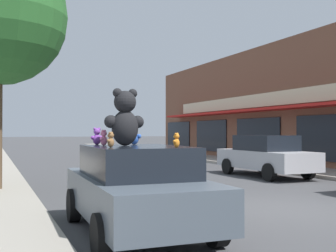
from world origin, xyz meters
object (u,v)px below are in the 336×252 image
Objects in this scene: teddy_bear_blue at (134,135)px; parked_car_far_center at (265,155)px; teddy_bear_pink at (104,138)px; teddy_bear_giant at (125,118)px; teddy_bear_purple at (97,136)px; teddy_bear_orange at (176,140)px; teddy_bear_brown at (111,140)px; plush_art_car at (136,187)px.

teddy_bear_blue reaches higher than parked_car_far_center.
parked_car_far_center is at bearing 169.35° from teddy_bear_pink.
teddy_bear_giant reaches higher than teddy_bear_blue.
teddy_bear_giant is 3.12× the size of teddy_bear_purple.
teddy_bear_orange is (0.14, -1.60, -0.07)m from teddy_bear_blue.
parked_car_far_center is (7.00, 5.62, -0.83)m from teddy_bear_blue.
teddy_bear_purple reaches higher than teddy_bear_brown.
teddy_bear_giant reaches higher than teddy_bear_pink.
teddy_bear_blue is 0.69m from teddy_bear_pink.
teddy_bear_blue is 9.01m from parked_car_far_center.
plush_art_car is 1.20m from teddy_bear_giant.
teddy_bear_purple reaches higher than parked_car_far_center.
teddy_bear_blue is 0.09× the size of parked_car_far_center.
teddy_bear_purple is (-0.67, 0.13, -0.03)m from teddy_bear_blue.
teddy_bear_blue reaches higher than teddy_bear_pink.
plush_art_car is at bearing -138.50° from parked_car_far_center.
teddy_bear_pink is at bearing -142.48° from parked_car_far_center.
teddy_bear_brown is 1.01m from teddy_bear_orange.
teddy_bear_pink is (0.12, 0.90, 0.02)m from teddy_bear_brown.
teddy_bear_giant is 0.88m from teddy_bear_brown.
teddy_bear_blue is 1.18× the size of teddy_bear_purple.
teddy_bear_blue is at bearing 157.63° from teddy_bear_purple.
parked_car_far_center reaches higher than plush_art_car.
teddy_bear_brown reaches higher than parked_car_far_center.
teddy_bear_giant is 0.23× the size of parked_car_far_center.
teddy_bear_purple is 9.47m from parked_car_far_center.
teddy_bear_brown is (-0.43, -0.68, -0.36)m from teddy_bear_giant.
teddy_bear_giant is (-0.10, 0.30, 1.15)m from plush_art_car.
teddy_bear_blue is 1.55× the size of teddy_bear_brown.
teddy_bear_brown is at bearing 34.41° from teddy_bear_pink.
plush_art_car is 1.31m from teddy_bear_purple.
teddy_bear_orange is at bearing 103.41° from teddy_bear_purple.
teddy_bear_brown is at bearing 54.81° from teddy_bear_giant.
plush_art_car is at bearing 165.49° from teddy_bear_brown.
teddy_bear_orange is at bearing -133.54° from parked_car_far_center.
teddy_bear_orange reaches higher than plush_art_car.
teddy_bear_orange is at bearing 135.63° from teddy_bear_blue.
teddy_bear_purple reaches higher than teddy_bear_pink.
plush_art_car is at bearing 80.33° from teddy_bear_pink.
teddy_bear_giant is at bearing -140.27° from parked_car_far_center.
teddy_bear_pink is at bearing -102.05° from teddy_bear_orange.
teddy_bear_blue is at bearing 153.31° from teddy_bear_pink.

